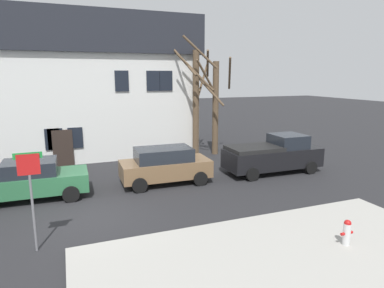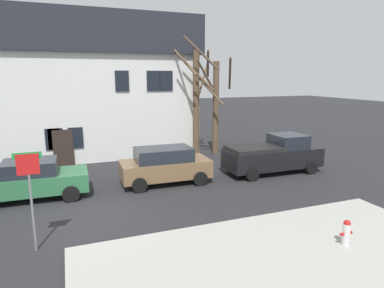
{
  "view_description": "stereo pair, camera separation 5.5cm",
  "coord_description": "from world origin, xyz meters",
  "views": [
    {
      "loc": [
        -0.67,
        -12.16,
        5.1
      ],
      "look_at": [
        5.21,
        3.1,
        1.76
      ],
      "focal_mm": 31.28,
      "sensor_mm": 36.0,
      "label": 1
    },
    {
      "loc": [
        -0.62,
        -12.18,
        5.1
      ],
      "look_at": [
        5.21,
        3.1,
        1.76
      ],
      "focal_mm": 31.28,
      "sensor_mm": 36.0,
      "label": 2
    }
  ],
  "objects": [
    {
      "name": "ground_plane",
      "position": [
        0.0,
        0.0,
        0.0
      ],
      "size": [
        120.0,
        120.0,
        0.0
      ],
      "primitive_type": "plane",
      "color": "#262628"
    },
    {
      "name": "sidewalk_slab",
      "position": [
        4.8,
        -6.31,
        0.06
      ],
      "size": [
        11.42,
        7.81,
        0.12
      ],
      "primitive_type": "cube",
      "color": "#A8A59E",
      "rests_on": "ground_plane"
    },
    {
      "name": "building_main",
      "position": [
        1.48,
        12.0,
        4.48
      ],
      "size": [
        12.66,
        8.68,
        8.79
      ],
      "color": "white",
      "rests_on": "ground_plane"
    },
    {
      "name": "tree_bare_near",
      "position": [
        7.11,
        7.29,
        3.79
      ],
      "size": [
        2.65,
        2.13,
        7.4
      ],
      "color": "brown",
      "rests_on": "ground_plane"
    },
    {
      "name": "tree_bare_mid",
      "position": [
        8.52,
        7.51,
        3.24
      ],
      "size": [
        2.65,
        2.72,
        6.23
      ],
      "color": "brown",
      "rests_on": "ground_plane"
    },
    {
      "name": "car_green_sedan",
      "position": [
        -2.15,
        2.73,
        0.83
      ],
      "size": [
        4.59,
        2.14,
        1.66
      ],
      "color": "#2D6B42",
      "rests_on": "ground_plane"
    },
    {
      "name": "car_brown_wagon",
      "position": [
        3.69,
        2.76,
        0.91
      ],
      "size": [
        4.28,
        2.14,
        1.75
      ],
      "color": "brown",
      "rests_on": "ground_plane"
    },
    {
      "name": "pickup_truck_black",
      "position": [
        9.62,
        2.47,
        0.97
      ],
      "size": [
        5.22,
        2.18,
        2.01
      ],
      "color": "black",
      "rests_on": "ground_plane"
    },
    {
      "name": "fire_hydrant",
      "position": [
        6.97,
        -5.2,
        0.53
      ],
      "size": [
        0.42,
        0.22,
        0.79
      ],
      "color": "silver",
      "rests_on": "sidewalk_slab"
    },
    {
      "name": "street_sign_pole",
      "position": [
        -1.7,
        -2.02,
        2.08
      ],
      "size": [
        0.76,
        0.07,
        2.99
      ],
      "color": "slate",
      "rests_on": "ground_plane"
    }
  ]
}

